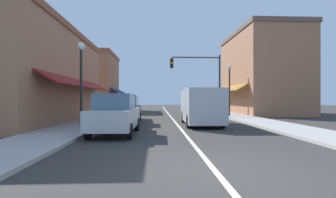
{
  "coord_description": "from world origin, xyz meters",
  "views": [
    {
      "loc": [
        -1.28,
        -5.21,
        1.56
      ],
      "look_at": [
        -0.26,
        15.76,
        1.53
      ],
      "focal_mm": 26.53,
      "sensor_mm": 36.0,
      "label": 1
    }
  ],
  "objects_px": {
    "parked_car_second_left": "(125,109)",
    "traffic_signal_mast_arm": "(203,74)",
    "parked_car_nearest_left": "(115,114)",
    "street_lamp_left_near": "(81,70)",
    "street_lamp_right_mid": "(229,82)",
    "van_in_lane": "(201,106)"
  },
  "relations": [
    {
      "from": "parked_car_nearest_left",
      "to": "van_in_lane",
      "type": "height_order",
      "value": "van_in_lane"
    },
    {
      "from": "traffic_signal_mast_arm",
      "to": "parked_car_second_left",
      "type": "bearing_deg",
      "value": -129.83
    },
    {
      "from": "traffic_signal_mast_arm",
      "to": "street_lamp_left_near",
      "type": "height_order",
      "value": "traffic_signal_mast_arm"
    },
    {
      "from": "parked_car_nearest_left",
      "to": "van_in_lane",
      "type": "relative_size",
      "value": 0.79
    },
    {
      "from": "parked_car_nearest_left",
      "to": "traffic_signal_mast_arm",
      "type": "bearing_deg",
      "value": 65.08
    },
    {
      "from": "parked_car_nearest_left",
      "to": "street_lamp_right_mid",
      "type": "relative_size",
      "value": 0.94
    },
    {
      "from": "traffic_signal_mast_arm",
      "to": "street_lamp_left_near",
      "type": "bearing_deg",
      "value": -125.96
    },
    {
      "from": "street_lamp_right_mid",
      "to": "traffic_signal_mast_arm",
      "type": "bearing_deg",
      "value": 122.74
    },
    {
      "from": "street_lamp_right_mid",
      "to": "street_lamp_left_near",
      "type": "bearing_deg",
      "value": -139.56
    },
    {
      "from": "van_in_lane",
      "to": "parked_car_nearest_left",
      "type": "bearing_deg",
      "value": -139.36
    },
    {
      "from": "parked_car_second_left",
      "to": "traffic_signal_mast_arm",
      "type": "height_order",
      "value": "traffic_signal_mast_arm"
    },
    {
      "from": "parked_car_second_left",
      "to": "street_lamp_left_near",
      "type": "bearing_deg",
      "value": -116.26
    },
    {
      "from": "parked_car_nearest_left",
      "to": "street_lamp_left_near",
      "type": "distance_m",
      "value": 3.07
    },
    {
      "from": "traffic_signal_mast_arm",
      "to": "street_lamp_right_mid",
      "type": "bearing_deg",
      "value": -57.26
    },
    {
      "from": "parked_car_nearest_left",
      "to": "street_lamp_left_near",
      "type": "bearing_deg",
      "value": 146.73
    },
    {
      "from": "van_in_lane",
      "to": "street_lamp_left_near",
      "type": "distance_m",
      "value": 6.95
    },
    {
      "from": "parked_car_nearest_left",
      "to": "street_lamp_left_near",
      "type": "xyz_separation_m",
      "value": [
        -1.87,
        1.3,
        2.05
      ]
    },
    {
      "from": "van_in_lane",
      "to": "street_lamp_right_mid",
      "type": "height_order",
      "value": "street_lamp_right_mid"
    },
    {
      "from": "parked_car_nearest_left",
      "to": "street_lamp_right_mid",
      "type": "xyz_separation_m",
      "value": [
        7.97,
        9.69,
        2.12
      ]
    },
    {
      "from": "van_in_lane",
      "to": "traffic_signal_mast_arm",
      "type": "relative_size",
      "value": 0.91
    },
    {
      "from": "traffic_signal_mast_arm",
      "to": "street_lamp_right_mid",
      "type": "relative_size",
      "value": 1.3
    },
    {
      "from": "parked_car_second_left",
      "to": "street_lamp_right_mid",
      "type": "xyz_separation_m",
      "value": [
        8.13,
        4.89,
        2.12
      ]
    }
  ]
}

